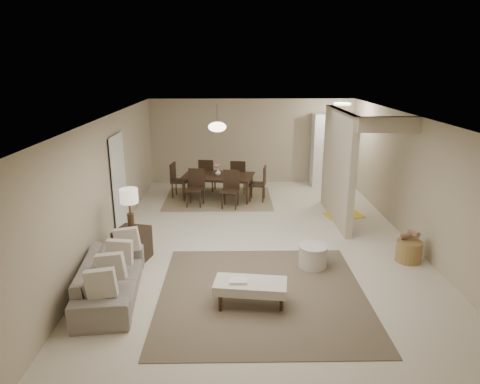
{
  "coord_description": "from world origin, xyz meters",
  "views": [
    {
      "loc": [
        -0.56,
        -8.09,
        3.45
      ],
      "look_at": [
        -0.43,
        -0.07,
        1.05
      ],
      "focal_mm": 32.0,
      "sensor_mm": 36.0,
      "label": 1
    }
  ],
  "objects_px": {
    "wicker_basket": "(409,251)",
    "pantry_cabinet": "(333,150)",
    "round_pouf": "(313,256)",
    "dining_table": "(218,187)",
    "side_table": "(133,244)",
    "sofa": "(111,278)",
    "ottoman_bench": "(250,286)"
  },
  "relations": [
    {
      "from": "wicker_basket",
      "to": "pantry_cabinet",
      "type": "bearing_deg",
      "value": 93.04
    },
    {
      "from": "pantry_cabinet",
      "to": "round_pouf",
      "type": "bearing_deg",
      "value": -105.69
    },
    {
      "from": "dining_table",
      "to": "round_pouf",
      "type": "bearing_deg",
      "value": -56.01
    },
    {
      "from": "side_table",
      "to": "sofa",
      "type": "bearing_deg",
      "value": -92.23
    },
    {
      "from": "pantry_cabinet",
      "to": "sofa",
      "type": "xyz_separation_m",
      "value": [
        -4.8,
        -6.3,
        -0.75
      ]
    },
    {
      "from": "wicker_basket",
      "to": "round_pouf",
      "type": "bearing_deg",
      "value": -173.36
    },
    {
      "from": "wicker_basket",
      "to": "dining_table",
      "type": "bearing_deg",
      "value": 133.07
    },
    {
      "from": "pantry_cabinet",
      "to": "round_pouf",
      "type": "relative_size",
      "value": 4.08
    },
    {
      "from": "sofa",
      "to": "pantry_cabinet",
      "type": "bearing_deg",
      "value": -42.94
    },
    {
      "from": "sofa",
      "to": "wicker_basket",
      "type": "relative_size",
      "value": 4.49
    },
    {
      "from": "sofa",
      "to": "ottoman_bench",
      "type": "relative_size",
      "value": 1.83
    },
    {
      "from": "round_pouf",
      "to": "wicker_basket",
      "type": "relative_size",
      "value": 1.13
    },
    {
      "from": "pantry_cabinet",
      "to": "dining_table",
      "type": "height_order",
      "value": "pantry_cabinet"
    },
    {
      "from": "side_table",
      "to": "pantry_cabinet",
      "type": "bearing_deg",
      "value": 46.58
    },
    {
      "from": "side_table",
      "to": "wicker_basket",
      "type": "bearing_deg",
      "value": -1.67
    },
    {
      "from": "pantry_cabinet",
      "to": "round_pouf",
      "type": "distance_m",
      "value": 5.65
    },
    {
      "from": "pantry_cabinet",
      "to": "wicker_basket",
      "type": "relative_size",
      "value": 4.59
    },
    {
      "from": "sofa",
      "to": "side_table",
      "type": "height_order",
      "value": "sofa"
    },
    {
      "from": "side_table",
      "to": "round_pouf",
      "type": "relative_size",
      "value": 1.16
    },
    {
      "from": "wicker_basket",
      "to": "side_table",
      "type": "bearing_deg",
      "value": 178.33
    },
    {
      "from": "side_table",
      "to": "round_pouf",
      "type": "xyz_separation_m",
      "value": [
        3.24,
        -0.35,
        -0.1
      ]
    },
    {
      "from": "round_pouf",
      "to": "wicker_basket",
      "type": "bearing_deg",
      "value": 6.64
    },
    {
      "from": "side_table",
      "to": "wicker_basket",
      "type": "xyz_separation_m",
      "value": [
        5.02,
        -0.15,
        -0.1
      ]
    },
    {
      "from": "ottoman_bench",
      "to": "dining_table",
      "type": "relative_size",
      "value": 0.61
    },
    {
      "from": "sofa",
      "to": "round_pouf",
      "type": "relative_size",
      "value": 3.98
    },
    {
      "from": "dining_table",
      "to": "sofa",
      "type": "bearing_deg",
      "value": -96.72
    },
    {
      "from": "ottoman_bench",
      "to": "round_pouf",
      "type": "relative_size",
      "value": 2.18
    },
    {
      "from": "pantry_cabinet",
      "to": "wicker_basket",
      "type": "xyz_separation_m",
      "value": [
        0.27,
        -5.17,
        -0.86
      ]
    },
    {
      "from": "side_table",
      "to": "round_pouf",
      "type": "bearing_deg",
      "value": -6.23
    },
    {
      "from": "round_pouf",
      "to": "dining_table",
      "type": "height_order",
      "value": "dining_table"
    },
    {
      "from": "ottoman_bench",
      "to": "side_table",
      "type": "distance_m",
      "value": 2.62
    },
    {
      "from": "ottoman_bench",
      "to": "pantry_cabinet",
      "type": "bearing_deg",
      "value": 75.83
    }
  ]
}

